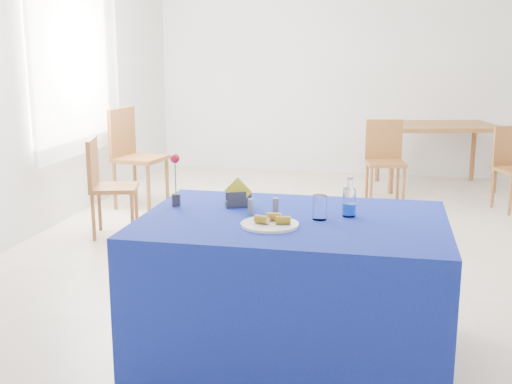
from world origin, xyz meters
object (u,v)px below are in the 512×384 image
blue_table (292,286)px  chair_bg_left (385,155)px  chair_win_a (105,180)px  chair_win_b (132,150)px  water_bottle (349,203)px  plate (270,225)px  oak_table (436,131)px

blue_table → chair_bg_left: bearing=83.1°
chair_win_a → chair_win_b: (-0.18, 1.07, 0.09)m
blue_table → chair_win_a: bearing=135.8°
water_bottle → chair_bg_left: size_ratio=0.24×
chair_bg_left → plate: bearing=-107.5°
blue_table → water_bottle: (0.28, 0.10, 0.45)m
water_bottle → oak_table: size_ratio=0.14×
oak_table → plate: bearing=-103.1°
blue_table → water_bottle: size_ratio=7.44×
water_bottle → chair_win_b: chair_win_b is taller
water_bottle → chair_bg_left: 3.62m
oak_table → chair_win_a: bearing=-137.6°
oak_table → chair_bg_left: size_ratio=1.74×
plate → chair_win_b: chair_win_b is taller
plate → chair_win_a: 2.79m
plate → chair_win_a: bearing=131.9°
plate → oak_table: bearing=76.9°
water_bottle → chair_win_a: bearing=141.2°
water_bottle → chair_bg_left: water_bottle is taller
chair_bg_left → water_bottle: bearing=-102.2°
chair_bg_left → chair_win_a: chair_bg_left is taller
plate → chair_win_b: bearing=122.9°
blue_table → oak_table: bearing=77.4°
plate → chair_bg_left: bearing=82.1°
plate → blue_table: plate is taller
chair_win_b → chair_bg_left: bearing=-65.1°
chair_bg_left → chair_win_b: chair_win_b is taller
plate → water_bottle: bearing=36.4°
water_bottle → chair_win_b: 3.75m
chair_win_a → chair_win_b: size_ratio=0.84×
chair_bg_left → chair_win_a: bearing=-152.5°
water_bottle → chair_win_a: 2.88m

